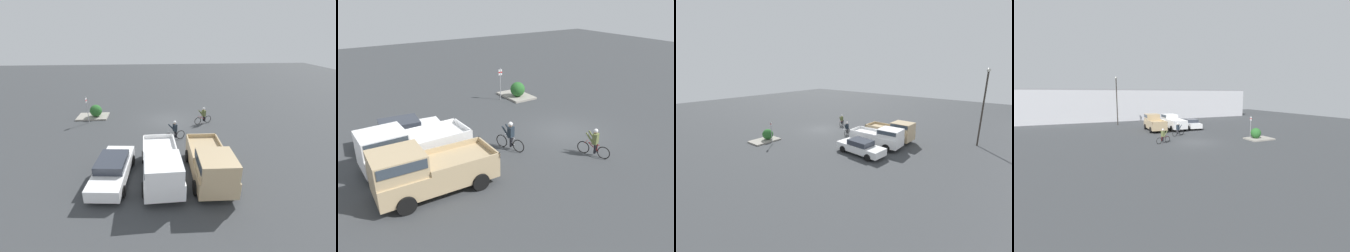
{
  "view_description": "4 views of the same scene",
  "coord_description": "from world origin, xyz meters",
  "views": [
    {
      "loc": [
        1.48,
        20.3,
        8.06
      ],
      "look_at": [
        0.32,
        4.22,
        1.2
      ],
      "focal_mm": 24.0,
      "sensor_mm": 36.0,
      "label": 1
    },
    {
      "loc": [
        -13.74,
        13.29,
        8.3
      ],
      "look_at": [
        0.32,
        4.22,
        1.2
      ],
      "focal_mm": 35.0,
      "sensor_mm": 36.0,
      "label": 2
    },
    {
      "loc": [
        20.43,
        20.47,
        8.07
      ],
      "look_at": [
        0.32,
        4.22,
        1.2
      ],
      "focal_mm": 24.0,
      "sensor_mm": 36.0,
      "label": 3
    },
    {
      "loc": [
        -10.47,
        -21.09,
        5.15
      ],
      "look_at": [
        0.32,
        4.22,
        1.2
      ],
      "focal_mm": 24.0,
      "sensor_mm": 36.0,
      "label": 4
    }
  ],
  "objects": [
    {
      "name": "fire_lane_sign",
      "position": [
        7.51,
        0.12,
        1.53
      ],
      "size": [
        0.06,
        0.3,
        2.55
      ],
      "color": "#9E9EA3",
      "rests_on": "ground_plane"
    },
    {
      "name": "lamppost",
      "position": [
        -5.78,
        17.34,
        4.56
      ],
      "size": [
        0.36,
        0.36,
        7.91
      ],
      "color": "#2D2823",
      "rests_on": "ground_plane"
    },
    {
      "name": "cyclist_1",
      "position": [
        -3.22,
        0.96,
        0.78
      ],
      "size": [
        1.72,
        0.73,
        1.59
      ],
      "color": "black",
      "rests_on": "ground_plane"
    },
    {
      "name": "warehouse_building",
      "position": [
        0.0,
        29.87,
        3.0
      ],
      "size": [
        46.95,
        15.74,
        6.01
      ],
      "color": "silver",
      "rests_on": "ground_plane"
    },
    {
      "name": "pickup_truck_1",
      "position": [
        1.07,
        9.57,
        1.1
      ],
      "size": [
        2.39,
        5.42,
        2.12
      ],
      "color": "white",
      "rests_on": "ground_plane"
    },
    {
      "name": "ground_plane",
      "position": [
        0.0,
        0.0,
        0.0
      ],
      "size": [
        80.0,
        80.0,
        0.0
      ],
      "primitive_type": "plane",
      "color": "#383A3D"
    },
    {
      "name": "cyclist_0",
      "position": [
        -0.19,
        4.27,
        0.83
      ],
      "size": [
        1.76,
        0.74,
        1.66
      ],
      "color": "black",
      "rests_on": "ground_plane"
    },
    {
      "name": "sedan_0",
      "position": [
        3.88,
        9.13,
        0.71
      ],
      "size": [
        2.28,
        4.88,
        1.4
      ],
      "color": "white",
      "rests_on": "ground_plane"
    },
    {
      "name": "shrub",
      "position": [
        7.12,
        -1.27,
        0.74
      ],
      "size": [
        1.17,
        1.17,
        1.17
      ],
      "color": "#286028",
      "rests_on": "curb_island"
    },
    {
      "name": "pickup_truck_0",
      "position": [
        -1.71,
        9.67,
        1.15
      ],
      "size": [
        2.36,
        5.33,
        2.23
      ],
      "color": "tan",
      "rests_on": "ground_plane"
    },
    {
      "name": "curb_island",
      "position": [
        7.5,
        -1.4,
        0.07
      ],
      "size": [
        2.97,
        2.01,
        0.15
      ],
      "primitive_type": "cube",
      "color": "gray",
      "rests_on": "ground_plane"
    }
  ]
}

